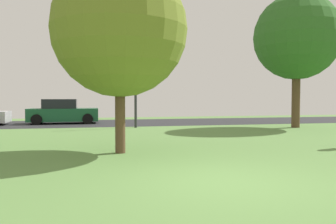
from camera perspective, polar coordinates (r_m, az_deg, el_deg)
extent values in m
plane|color=#5B8442|center=(6.77, 9.17, -11.43)|extent=(44.00, 44.00, 0.00)
cube|color=#28282B|center=(22.30, -6.24, -1.76)|extent=(44.00, 6.40, 0.01)
cylinder|color=brown|center=(19.77, 20.53, 2.64)|extent=(0.44, 0.44, 3.50)
sphere|color=#2D6023|center=(20.04, 20.67, 11.63)|extent=(4.58, 4.58, 4.58)
cylinder|color=brown|center=(10.05, -7.98, -0.39)|extent=(0.29, 0.29, 2.26)
sphere|color=olive|center=(10.23, -8.06, 13.47)|extent=(3.91, 3.91, 3.91)
cylinder|color=black|center=(23.55, -26.15, -1.00)|extent=(0.64, 0.22, 0.64)
cube|color=#195633|center=(22.41, -16.99, -0.43)|extent=(4.22, 1.84, 0.80)
cube|color=black|center=(22.41, -17.55, 1.32)|extent=(2.02, 1.62, 0.58)
cylinder|color=black|center=(23.28, -13.19, -0.85)|extent=(0.64, 0.22, 0.64)
cylinder|color=black|center=(21.44, -13.24, -1.13)|extent=(0.64, 0.22, 0.64)
cylinder|color=black|center=(23.49, -20.40, -0.91)|extent=(0.64, 0.22, 0.64)
cylinder|color=black|center=(21.68, -21.06, -1.18)|extent=(0.64, 0.22, 0.64)
cylinder|color=#2D2D33|center=(18.46, -5.43, 4.36)|extent=(0.14, 0.14, 4.50)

